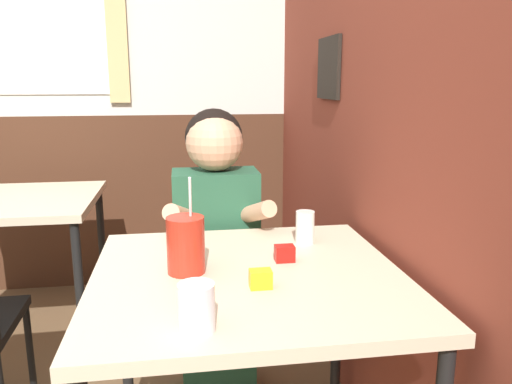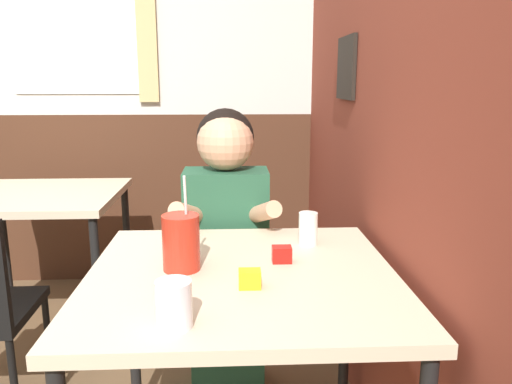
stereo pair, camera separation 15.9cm
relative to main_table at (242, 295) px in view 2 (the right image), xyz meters
name	(u,v)px [view 2 (the right image)]	position (x,y,z in m)	size (l,w,h in m)	color
brick_wall_right	(363,70)	(0.52, 0.70, 0.66)	(0.08, 4.26, 2.70)	brown
back_wall	(131,73)	(-0.65, 1.86, 0.67)	(5.24, 0.09, 2.70)	silver
main_table	(242,295)	(0.00, 0.00, 0.00)	(0.90, 0.87, 0.76)	beige
background_table	(40,210)	(-0.99, 1.11, -0.02)	(0.78, 0.74, 0.76)	beige
person_seated	(227,242)	(-0.05, 0.59, -0.03)	(0.42, 0.42, 1.20)	#235138
cocktail_pitcher	(181,242)	(-0.18, 0.03, 0.16)	(0.11, 0.11, 0.29)	#B22819
glass_near_pitcher	(174,304)	(-0.16, -0.33, 0.13)	(0.08, 0.08, 0.11)	silver
glass_center	(308,229)	(0.23, 0.24, 0.13)	(0.06, 0.06, 0.11)	silver
condiment_ketchup	(282,254)	(0.13, 0.08, 0.10)	(0.06, 0.04, 0.05)	#B7140F
condiment_mustard	(250,279)	(0.02, -0.11, 0.10)	(0.06, 0.04, 0.05)	yellow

